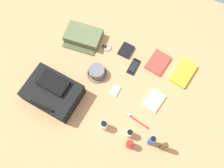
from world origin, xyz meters
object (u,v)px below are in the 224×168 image
toiletry_pouch (83,37)px  lotion_bottle (129,133)px  bucket_hat (97,72)px  sunscreen_spray (130,144)px  travel_guidebook (158,63)px  media_player (115,91)px  toothbrush (136,120)px  wallet (126,50)px  toothpaste_tube (104,125)px  cell_phone (134,67)px  cologne_bottle (164,146)px  notepad (154,100)px  backpack (53,92)px  deodorant_spray (151,141)px  paperback_novel (183,73)px  wristwatch (107,47)px

toiletry_pouch → lotion_bottle: (-0.58, 0.55, 0.01)m
bucket_hat → sunscreen_spray: 0.55m
travel_guidebook → media_player: travel_guidebook is taller
bucket_hat → travel_guidebook: size_ratio=0.76×
toothbrush → wallet: bearing=-61.2°
toiletry_pouch → toothpaste_tube: toothpaste_tube is taller
travel_guidebook → toiletry_pouch: bearing=2.2°
cell_phone → cologne_bottle: bearing=128.4°
bucket_hat → toothpaste_tube: toothpaste_tube is taller
toothpaste_tube → notepad: size_ratio=0.75×
backpack → cologne_bottle: (-0.81, 0.05, 0.01)m
cell_phone → lotion_bottle: bearing=107.1°
cologne_bottle → deodorant_spray: 0.08m
sunscreen_spray → lotion_bottle: bearing=-68.7°
backpack → deodorant_spray: size_ratio=2.28×
toothpaste_tube → notepad: 0.39m
sunscreen_spray → travel_guidebook: 0.64m
deodorant_spray → media_player: size_ratio=1.90×
sunscreen_spray → paperback_novel: 0.65m
backpack → bucket_hat: backpack is taller
media_player → wristwatch: (0.19, -0.30, 0.00)m
wallet → paperback_novel: bearing=-175.2°
toothbrush → wallet: 0.53m
paperback_novel → wallet: bearing=-1.7°
lotion_bottle → cell_phone: size_ratio=0.78×
wristwatch → wallet: size_ratio=0.65×
cologne_bottle → wristwatch: bearing=-41.4°
toiletry_pouch → travel_guidebook: (-0.59, -0.02, -0.03)m
sunscreen_spray → notepad: 0.36m
sunscreen_spray → media_player: sunscreen_spray is taller
sunscreen_spray → lotion_bottle: size_ratio=1.08×
cell_phone → wallet: (0.10, -0.10, 0.01)m
lotion_bottle → toothbrush: (-0.01, -0.11, -0.04)m
travel_guidebook → toothbrush: same height
toothpaste_tube → wallet: toothpaste_tube is taller
backpack → lotion_bottle: size_ratio=3.69×
cell_phone → notepad: size_ratio=0.89×
wallet → media_player: bearing=104.2°
wristwatch → lotion_bottle: bearing=125.5°
paperback_novel → wristwatch: paperback_novel is taller
wristwatch → travel_guidebook: bearing=-176.5°
travel_guidebook → notepad: travel_guidebook is taller
backpack → paperback_novel: (-0.78, -0.51, -0.06)m
backpack → notepad: backpack is taller
toothpaste_tube → media_player: 0.27m
toothpaste_tube → cell_phone: 0.49m
backpack → cologne_bottle: bearing=176.2°
paperback_novel → media_player: 0.51m
cologne_bottle → paperback_novel: 0.56m
notepad → travel_guidebook: bearing=-62.8°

